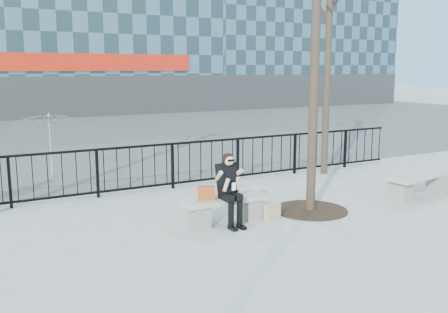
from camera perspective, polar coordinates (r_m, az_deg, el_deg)
ground at (r=9.38m, az=0.20°, el=-7.59°), size 120.00×120.00×0.00m
street_surface at (r=23.41m, az=-17.80°, el=2.59°), size 60.00×23.00×0.01m
railing at (r=11.88m, az=-6.79°, el=-1.13°), size 14.00×0.06×1.10m
tree_grate at (r=10.31m, az=9.82°, el=-6.04°), size 1.50×1.50×0.02m
bench_main at (r=9.29m, az=0.20°, el=-5.82°), size 1.65×0.46×0.49m
bench_second at (r=11.96m, az=21.49°, el=-2.76°), size 1.84×0.51×0.54m
seated_woman at (r=9.06m, az=0.69°, el=-3.82°), size 0.50×0.64×1.34m
handbag at (r=9.05m, az=-2.03°, el=-4.20°), size 0.33×0.25×0.25m
shopping_bag at (r=9.54m, az=5.55°, el=-6.33°), size 0.36×0.20×0.32m
vendor_umbrella at (r=13.72m, az=-19.15°, el=1.24°), size 2.22×2.25×1.75m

